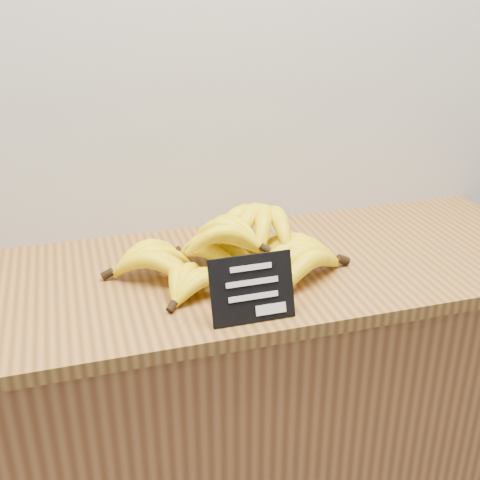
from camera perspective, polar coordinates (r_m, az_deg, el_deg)
counter at (r=1.63m, az=-0.53°, el=-17.83°), size 1.53×0.50×0.90m
counter_top at (r=1.36m, az=-0.60°, el=-3.19°), size 1.53×0.54×0.03m
chalkboard_sign at (r=1.14m, az=1.17°, el=-4.65°), size 0.16×0.05×0.13m
banana_pile at (r=1.32m, az=-0.59°, el=-0.83°), size 0.52×0.38×0.13m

